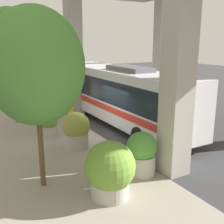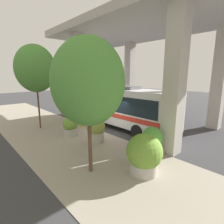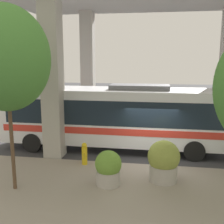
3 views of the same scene
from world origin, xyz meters
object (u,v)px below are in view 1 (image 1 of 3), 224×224
(planter_back, at_px, (110,170))
(planter_extra, at_px, (142,153))
(planter_middle, at_px, (76,130))
(street_tree_far, at_px, (36,67))
(street_tree_near, at_px, (10,41))
(fire_hydrant, at_px, (72,116))
(bus, at_px, (118,92))
(planter_front, at_px, (48,124))

(planter_back, bearing_deg, planter_extra, 24.55)
(planter_middle, bearing_deg, planter_back, -99.34)
(planter_back, relative_size, street_tree_far, 0.31)
(planter_extra, relative_size, street_tree_near, 0.25)
(fire_hydrant, distance_m, planter_extra, 7.27)
(planter_extra, bearing_deg, planter_middle, 105.52)
(bus, bearing_deg, planter_back, -122.44)
(street_tree_near, bearing_deg, planter_back, -85.26)
(planter_front, bearing_deg, planter_middle, -71.92)
(planter_middle, xyz_separation_m, planter_back, (-0.75, -4.53, 0.08))
(planter_front, distance_m, planter_middle, 2.21)
(planter_front, relative_size, planter_middle, 0.83)
(fire_hydrant, bearing_deg, street_tree_near, 144.74)
(fire_hydrant, xyz_separation_m, planter_front, (-1.89, -1.44, 0.16))
(planter_back, bearing_deg, planter_front, 89.48)
(fire_hydrant, distance_m, street_tree_far, 8.07)
(planter_extra, distance_m, street_tree_near, 10.40)
(planter_middle, distance_m, planter_extra, 3.86)
(street_tree_near, xyz_separation_m, street_tree_far, (-0.81, -8.28, -0.78))
(planter_front, xyz_separation_m, planter_extra, (1.72, -5.82, 0.14))
(bus, height_order, planter_middle, bus)
(planter_middle, xyz_separation_m, street_tree_far, (-2.39, -2.77, 3.21))
(fire_hydrant, xyz_separation_m, planter_back, (-1.95, -8.08, 0.39))
(street_tree_near, height_order, street_tree_far, street_tree_near)
(planter_front, xyz_separation_m, street_tree_far, (-1.70, -4.87, 3.36))
(fire_hydrant, height_order, planter_back, planter_back)
(planter_back, bearing_deg, fire_hydrant, 76.44)
(planter_middle, bearing_deg, fire_hydrant, 71.26)
(planter_extra, bearing_deg, planter_front, 106.45)
(street_tree_far, bearing_deg, street_tree_near, 84.41)
(planter_back, xyz_separation_m, planter_extra, (1.78, 0.81, -0.10))
(fire_hydrant, xyz_separation_m, street_tree_near, (-2.78, 1.97, 4.30))
(bus, distance_m, planter_back, 8.32)
(planter_back, height_order, planter_extra, planter_back)
(fire_hydrant, xyz_separation_m, planter_extra, (-0.17, -7.26, 0.29))
(planter_back, relative_size, street_tree_near, 0.28)
(planter_middle, xyz_separation_m, planter_extra, (1.03, -3.72, -0.02))
(bus, relative_size, planter_middle, 7.21)
(bus, xyz_separation_m, planter_middle, (-3.69, -2.44, -1.06))
(planter_extra, height_order, street_tree_near, street_tree_near)
(planter_front, height_order, planter_back, planter_back)
(planter_front, bearing_deg, street_tree_far, -109.30)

